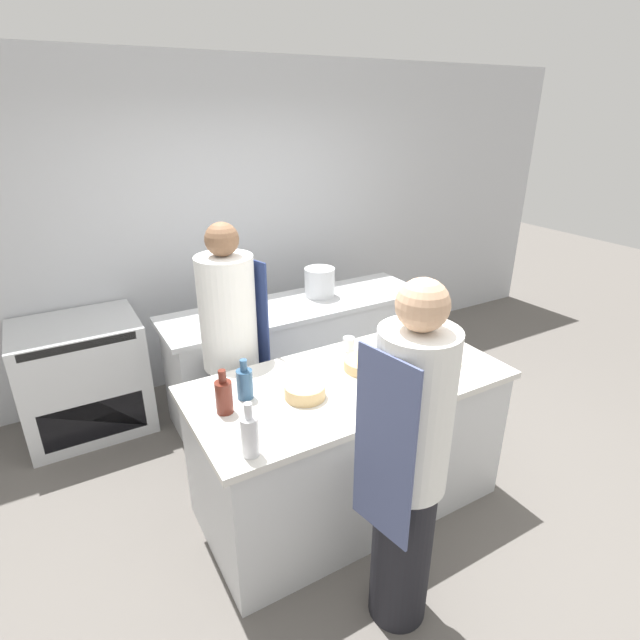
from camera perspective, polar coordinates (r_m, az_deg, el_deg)
The scene contains 16 objects.
ground_plane at distance 3.51m, azimuth 3.04°, elevation -19.85°, with size 16.00×16.00×0.00m, color #605B56.
wall_back at distance 4.60m, azimuth -11.37°, elevation 10.30°, with size 8.00×0.06×2.80m.
prep_counter at distance 3.22m, azimuth 3.22°, elevation -13.85°, with size 1.90×0.90×0.92m.
pass_counter at distance 4.25m, azimuth -2.47°, elevation -3.89°, with size 2.21×0.64×0.92m.
oven_range at distance 4.32m, azimuth -25.38°, elevation -5.93°, with size 0.90×0.69×0.91m.
chef_at_prep_near at distance 2.36m, azimuth 10.01°, elevation -16.29°, with size 0.38×0.36×1.80m.
chef_at_stove at distance 3.35m, azimuth -10.09°, elevation -3.92°, with size 0.42×0.40×1.77m.
bottle_olive_oil at distance 2.66m, azimuth -10.93°, elevation -8.49°, with size 0.09×0.09×0.25m.
bottle_vinegar at distance 2.77m, azimuth -8.60°, elevation -7.11°, with size 0.09×0.09×0.23m.
bottle_wine at distance 2.35m, azimuth -8.03°, elevation -12.84°, with size 0.08×0.08×0.28m.
bottle_cooking_oil at distance 2.94m, azimuth 9.21°, elevation -4.56°, with size 0.09×0.09×0.31m.
bowl_mixing_large at distance 3.06m, azimuth 5.13°, elevation -5.04°, with size 0.26×0.26×0.07m.
bowl_prep_small at distance 3.21m, azimuth 13.79°, elevation -4.14°, with size 0.21×0.21×0.08m.
bowl_ceramic_blue at distance 2.77m, azimuth -1.74°, elevation -8.11°, with size 0.23×0.23×0.08m.
cup at distance 3.27m, azimuth 3.30°, elevation -2.79°, with size 0.07×0.07×0.10m.
stockpot at distance 4.19m, azimuth -0.05°, elevation 4.35°, with size 0.25×0.25×0.24m.
Camera 1 is at (-1.43, -2.13, 2.40)m, focal length 28.00 mm.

